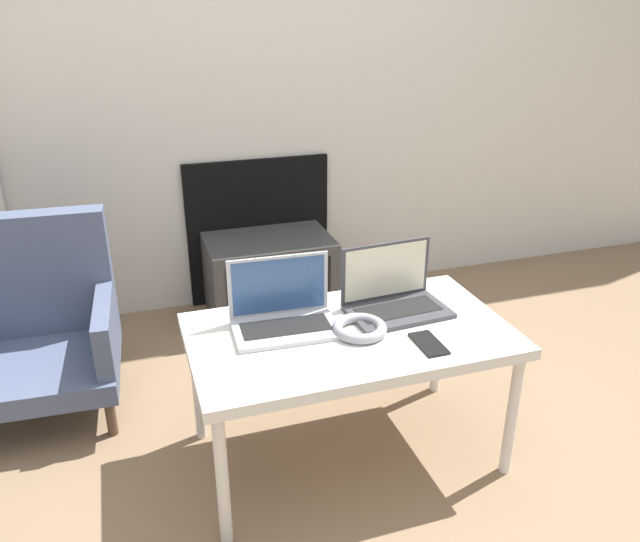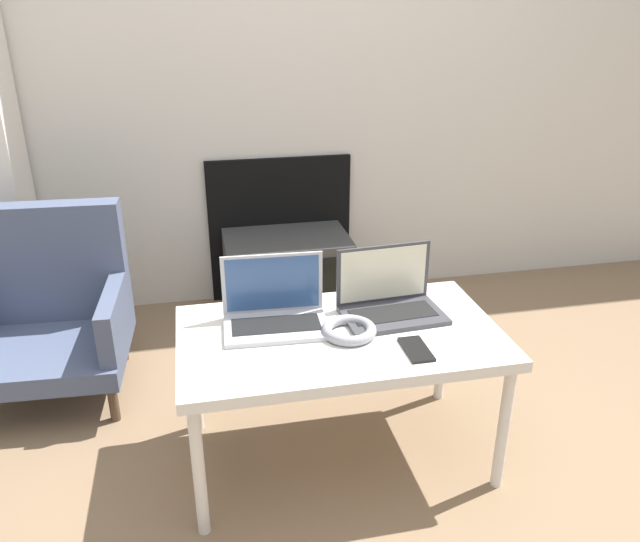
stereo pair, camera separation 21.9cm
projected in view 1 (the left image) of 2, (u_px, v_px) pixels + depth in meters
ground_plane at (388, 527)px, 1.85m from camera, size 14.00×14.00×0.00m
wall_back at (248, 35)px, 2.81m from camera, size 7.00×0.08×2.60m
table at (350, 342)px, 1.98m from camera, size 1.01×0.57×0.48m
laptop_left at (283, 312)px, 1.97m from camera, size 0.34×0.22×0.22m
laptop_right at (393, 296)px, 2.08m from camera, size 0.34×0.23×0.22m
headphones at (359, 328)px, 1.94m from camera, size 0.17×0.17×0.03m
phone at (429, 344)px, 1.88m from camera, size 0.07×0.14×0.01m
tv at (270, 277)px, 3.03m from camera, size 0.59×0.40×0.39m
armchair at (33, 321)px, 2.31m from camera, size 0.61×0.56×0.72m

